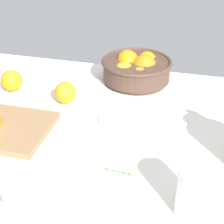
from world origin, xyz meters
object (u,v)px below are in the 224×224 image
fruit_bowl (137,69)px  loose_orange_1 (65,93)px  second_glass (194,195)px  spoon (103,114)px  loose_orange_4 (12,81)px

fruit_bowl → loose_orange_1: (-18.67, -20.29, -1.38)cm
second_glass → spoon: second_glass is taller
loose_orange_1 → loose_orange_4: (-20.38, 3.05, 0.11)cm
second_glass → loose_orange_1: 54.93cm
spoon → loose_orange_4: bearing=167.4°
loose_orange_1 → spoon: size_ratio=0.49×
second_glass → loose_orange_1: bearing=139.2°
fruit_bowl → loose_orange_4: 42.70cm
fruit_bowl → second_glass: 60.67cm
loose_orange_1 → loose_orange_4: bearing=171.5°
loose_orange_1 → loose_orange_4: 20.61cm
fruit_bowl → spoon: size_ratio=1.73×
fruit_bowl → loose_orange_4: fruit_bowl is taller
fruit_bowl → loose_orange_1: bearing=-132.6°
fruit_bowl → loose_orange_4: size_ratio=3.43×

